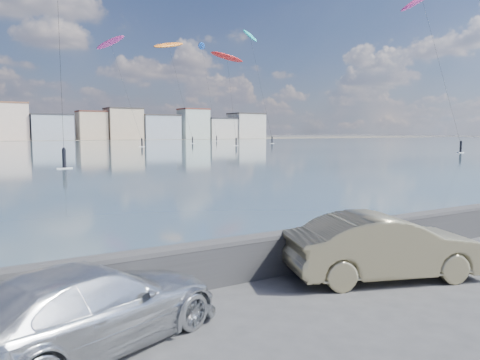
% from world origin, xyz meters
% --- Properties ---
extents(ground, '(700.00, 700.00, 0.00)m').
position_xyz_m(ground, '(0.00, 0.00, 0.00)').
color(ground, '#333335').
rests_on(ground, ground).
extents(seawall, '(400.00, 0.36, 1.08)m').
position_xyz_m(seawall, '(0.00, 2.70, 0.58)').
color(seawall, '#28282B').
rests_on(seawall, ground).
extents(car_silver, '(5.08, 3.52, 1.37)m').
position_xyz_m(car_silver, '(-3.56, 1.05, 0.68)').
color(car_silver, silver).
rests_on(car_silver, ground).
extents(car_champagne, '(4.92, 3.06, 1.53)m').
position_xyz_m(car_champagne, '(3.26, 1.14, 0.77)').
color(car_champagne, tan).
rests_on(car_champagne, ground).
extents(kitesurfer_1, '(6.91, 18.90, 26.83)m').
position_xyz_m(kitesurfer_1, '(27.58, 108.66, 24.28)').
color(kitesurfer_1, '#E5338C').
rests_on(kitesurfer_1, ground).
extents(kitesurfer_2, '(4.38, 11.69, 33.37)m').
position_xyz_m(kitesurfer_2, '(68.09, 109.81, 30.08)').
color(kitesurfer_2, '#19BFBF').
rests_on(kitesurfer_2, ground).
extents(kitesurfer_5, '(8.78, 9.75, 23.43)m').
position_xyz_m(kitesurfer_5, '(53.05, 96.78, 21.46)').
color(kitesurfer_5, red).
rests_on(kitesurfer_5, ground).
extents(kitesurfer_7, '(9.81, 12.82, 29.96)m').
position_xyz_m(kitesurfer_7, '(66.07, 49.96, 26.50)').
color(kitesurfer_7, '#E5338C').
rests_on(kitesurfer_7, ground).
extents(kitesurfer_13, '(10.89, 11.52, 30.13)m').
position_xyz_m(kitesurfer_13, '(48.00, 121.83, 27.82)').
color(kitesurfer_13, orange).
rests_on(kitesurfer_13, ground).
extents(kitesurfer_14, '(6.78, 18.28, 36.03)m').
position_xyz_m(kitesurfer_14, '(73.98, 152.83, 34.36)').
color(kitesurfer_14, blue).
rests_on(kitesurfer_14, ground).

